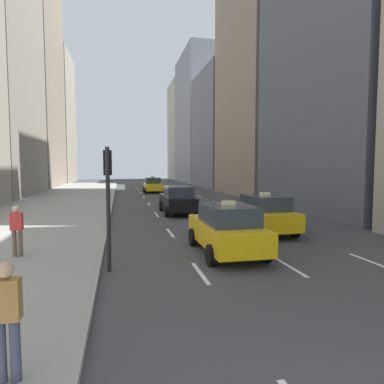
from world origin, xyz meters
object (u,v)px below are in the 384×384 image
taxi_third (227,229)px  pedestrian_mid_block (17,228)px  traffic_light_pole (108,188)px  pedestrian_near_curb (7,316)px  sedan_black_near (178,199)px  taxi_lead (263,213)px  taxi_second (153,185)px

taxi_third → pedestrian_mid_block: (-6.87, 0.50, 0.19)m
taxi_third → traffic_light_pole: bearing=-164.2°
pedestrian_near_curb → pedestrian_mid_block: bearing=104.3°
sedan_black_near → taxi_lead: bearing=-68.4°
traffic_light_pole → taxi_second: bearing=82.2°
taxi_lead → traffic_light_pole: traffic_light_pole is taller
sedan_black_near → taxi_second: bearing=90.0°
taxi_lead → pedestrian_mid_block: size_ratio=2.67×
taxi_second → taxi_lead: bearing=-83.5°
pedestrian_near_curb → sedan_black_near: bearing=73.1°
taxi_lead → taxi_second: size_ratio=1.00×
taxi_third → pedestrian_near_curb: bearing=-128.4°
taxi_second → pedestrian_near_curb: taxi_second is taller
taxi_third → sedan_black_near: (-0.00, 10.39, 0.02)m
pedestrian_mid_block → traffic_light_pole: (2.92, -1.62, 1.34)m
pedestrian_mid_block → traffic_light_pole: bearing=-29.0°
taxi_lead → sedan_black_near: 7.62m
pedestrian_near_curb → taxi_second: bearing=81.5°
taxi_lead → sedan_black_near: bearing=111.6°
taxi_third → pedestrian_mid_block: bearing=175.9°
taxi_lead → pedestrian_mid_block: 10.07m
taxi_second → taxi_third: size_ratio=1.00×
taxi_lead → taxi_second: (-2.80, 24.44, 0.00)m
taxi_third → traffic_light_pole: 4.38m
taxi_lead → traffic_light_pole: (-6.75, -4.43, 1.53)m
pedestrian_near_curb → pedestrian_mid_block: size_ratio=1.00×
taxi_lead → traffic_light_pole: size_ratio=1.22×
taxi_third → traffic_light_pole: (-3.95, -1.12, 1.53)m
taxi_third → pedestrian_near_curb: 8.22m
pedestrian_near_curb → taxi_lead: bearing=50.9°
pedestrian_near_curb → traffic_light_pole: (1.15, 5.31, 1.34)m
taxi_third → sedan_black_near: taxi_third is taller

